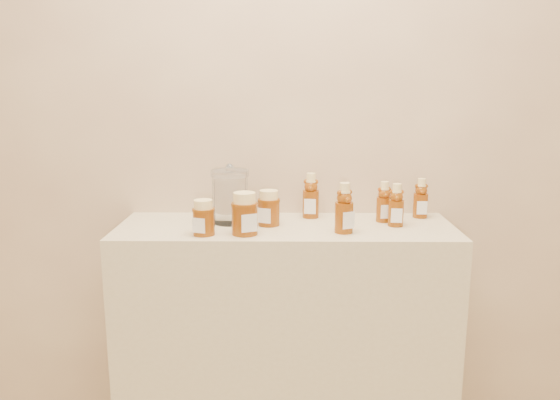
# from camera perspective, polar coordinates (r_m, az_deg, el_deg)

# --- Properties ---
(wall_back) EXTENTS (3.50, 0.02, 2.70)m
(wall_back) POSITION_cam_1_polar(r_m,az_deg,el_deg) (2.08, 0.65, 10.79)
(wall_back) COLOR tan
(wall_back) RESTS_ON ground
(display_table) EXTENTS (1.20, 0.40, 0.90)m
(display_table) POSITION_cam_1_polar(r_m,az_deg,el_deg) (2.11, 0.59, -14.63)
(display_table) COLOR #C5B890
(display_table) RESTS_ON ground
(bear_bottle_back_left) EXTENTS (0.07, 0.07, 0.19)m
(bear_bottle_back_left) POSITION_cam_1_polar(r_m,az_deg,el_deg) (2.05, 3.24, 0.79)
(bear_bottle_back_left) COLOR #692D08
(bear_bottle_back_left) RESTS_ON display_table
(bear_bottle_back_mid) EXTENTS (0.06, 0.06, 0.17)m
(bear_bottle_back_mid) POSITION_cam_1_polar(r_m,az_deg,el_deg) (2.02, 10.82, 0.10)
(bear_bottle_back_mid) COLOR #692D08
(bear_bottle_back_mid) RESTS_ON display_table
(bear_bottle_back_right) EXTENTS (0.06, 0.06, 0.17)m
(bear_bottle_back_right) POSITION_cam_1_polar(r_m,az_deg,el_deg) (2.12, 14.51, 0.46)
(bear_bottle_back_right) COLOR #692D08
(bear_bottle_back_right) RESTS_ON display_table
(bear_bottle_front_left) EXTENTS (0.09, 0.09, 0.19)m
(bear_bottle_front_left) POSITION_cam_1_polar(r_m,az_deg,el_deg) (1.85, 6.73, -0.48)
(bear_bottle_front_left) COLOR #692D08
(bear_bottle_front_left) RESTS_ON display_table
(bear_bottle_front_right) EXTENTS (0.06, 0.06, 0.17)m
(bear_bottle_front_right) POSITION_cam_1_polar(r_m,az_deg,el_deg) (1.97, 12.06, -0.22)
(bear_bottle_front_right) COLOR #692D08
(bear_bottle_front_right) RESTS_ON display_table
(honey_jar_left) EXTENTS (0.10, 0.10, 0.12)m
(honey_jar_left) POSITION_cam_1_polar(r_m,az_deg,el_deg) (1.83, -7.99, -1.81)
(honey_jar_left) COLOR #692D08
(honey_jar_left) RESTS_ON display_table
(honey_jar_back) EXTENTS (0.10, 0.10, 0.13)m
(honey_jar_back) POSITION_cam_1_polar(r_m,az_deg,el_deg) (1.94, -1.18, -0.82)
(honey_jar_back) COLOR #692D08
(honey_jar_back) RESTS_ON display_table
(honey_jar_front) EXTENTS (0.12, 0.12, 0.14)m
(honey_jar_front) POSITION_cam_1_polar(r_m,az_deg,el_deg) (1.82, -3.72, -1.42)
(honey_jar_front) COLOR #692D08
(honey_jar_front) RESTS_ON display_table
(glass_canister) EXTENTS (0.18, 0.18, 0.21)m
(glass_canister) POSITION_cam_1_polar(r_m,az_deg,el_deg) (1.98, -5.23, 0.60)
(glass_canister) COLOR white
(glass_canister) RESTS_ON display_table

